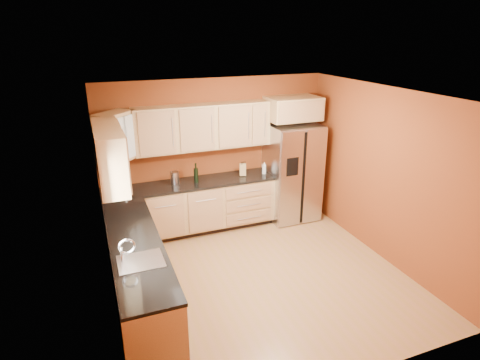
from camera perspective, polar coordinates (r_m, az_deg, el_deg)
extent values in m
plane|color=#A1773E|center=(5.97, 2.83, -13.49)|extent=(4.00, 4.00, 0.00)
plane|color=white|center=(5.00, 3.36, 12.01)|extent=(4.00, 4.00, 0.00)
cube|color=brown|center=(7.12, -3.54, 3.88)|extent=(4.00, 0.04, 2.60)
cube|color=brown|center=(3.83, 15.71, -12.56)|extent=(4.00, 0.04, 2.60)
cube|color=brown|center=(4.94, -18.69, -5.01)|extent=(0.04, 4.00, 2.60)
cube|color=brown|center=(6.39, 19.66, 0.71)|extent=(0.04, 4.00, 2.60)
cube|color=#9D804C|center=(7.01, -6.92, -4.03)|extent=(2.90, 0.60, 0.88)
cube|color=#9D804C|center=(5.37, -14.37, -12.90)|extent=(0.60, 2.80, 0.88)
cube|color=black|center=(6.82, -7.06, -0.55)|extent=(2.90, 0.62, 0.04)
cube|color=black|center=(5.13, -14.71, -8.58)|extent=(0.62, 2.80, 0.04)
cube|color=#9D804C|center=(6.76, -5.24, 7.54)|extent=(2.30, 0.33, 0.75)
cube|color=#9D804C|center=(5.44, -18.08, 3.36)|extent=(0.33, 1.35, 0.75)
cube|color=#9D804C|center=(6.36, -17.23, 5.87)|extent=(0.67, 0.67, 0.75)
cube|color=#9D804C|center=(7.19, 7.54, 10.07)|extent=(0.92, 0.60, 0.40)
cube|color=silver|center=(7.42, 7.40, 1.13)|extent=(0.90, 0.75, 1.78)
cube|color=white|center=(4.38, -18.38, -4.70)|extent=(0.03, 0.90, 1.00)
cylinder|color=silver|center=(6.64, -16.29, -0.79)|extent=(0.13, 0.13, 0.19)
cylinder|color=silver|center=(6.75, -9.25, 0.28)|extent=(0.15, 0.15, 0.22)
cube|color=#A78651|center=(7.07, 0.40, 1.49)|extent=(0.13, 0.13, 0.21)
cylinder|color=silver|center=(7.17, 3.45, 1.71)|extent=(0.07, 0.07, 0.21)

